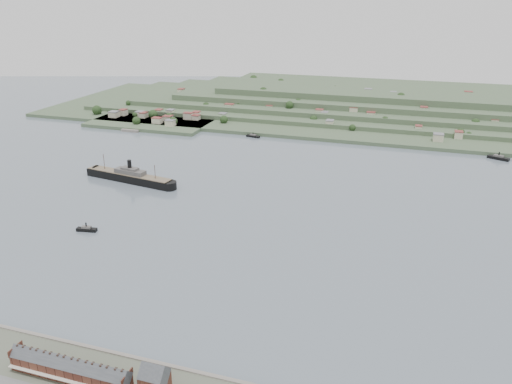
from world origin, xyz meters
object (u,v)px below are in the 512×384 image
(terrace_row, at_px, (70,369))
(steamship, at_px, (127,176))
(gabled_building, at_px, (155,379))
(tugboat, at_px, (87,229))

(terrace_row, relative_size, steamship, 0.57)
(terrace_row, height_order, steamship, steamship)
(gabled_building, relative_size, tugboat, 0.96)
(gabled_building, xyz_separation_m, steamship, (-145.83, 218.16, -3.82))
(terrace_row, distance_m, steamship, 247.20)
(tugboat, bearing_deg, steamship, 105.50)
(gabled_building, relative_size, steamship, 0.14)
(terrace_row, distance_m, gabled_building, 37.74)
(terrace_row, height_order, tugboat, terrace_row)
(terrace_row, bearing_deg, gabled_building, 6.12)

